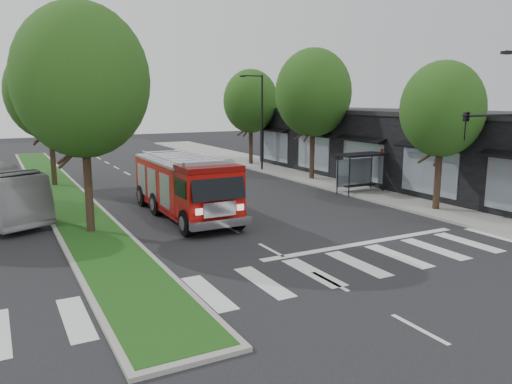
% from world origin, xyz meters
% --- Properties ---
extents(ground, '(140.00, 140.00, 0.00)m').
position_xyz_m(ground, '(0.00, 0.00, 0.00)').
color(ground, black).
rests_on(ground, ground).
extents(sidewalk_right, '(5.00, 80.00, 0.15)m').
position_xyz_m(sidewalk_right, '(12.50, 10.00, 0.07)').
color(sidewalk_right, gray).
rests_on(sidewalk_right, ground).
extents(median, '(3.00, 50.00, 0.15)m').
position_xyz_m(median, '(-6.00, 18.00, 0.08)').
color(median, gray).
rests_on(median, ground).
extents(storefront_row, '(8.00, 30.00, 5.00)m').
position_xyz_m(storefront_row, '(17.00, 10.00, 2.50)').
color(storefront_row, black).
rests_on(storefront_row, ground).
extents(bus_shelter, '(3.20, 1.60, 2.61)m').
position_xyz_m(bus_shelter, '(11.20, 8.15, 2.04)').
color(bus_shelter, black).
rests_on(bus_shelter, ground).
extents(tree_right_near, '(4.40, 4.40, 8.05)m').
position_xyz_m(tree_right_near, '(11.50, 2.00, 5.51)').
color(tree_right_near, black).
rests_on(tree_right_near, ground).
extents(tree_right_mid, '(5.60, 5.60, 9.72)m').
position_xyz_m(tree_right_mid, '(11.50, 14.00, 6.49)').
color(tree_right_mid, black).
rests_on(tree_right_mid, ground).
extents(tree_right_far, '(5.00, 5.00, 8.73)m').
position_xyz_m(tree_right_far, '(11.50, 24.00, 5.84)').
color(tree_right_far, black).
rests_on(tree_right_far, ground).
extents(tree_median_near, '(5.80, 5.80, 10.16)m').
position_xyz_m(tree_median_near, '(-6.00, 6.00, 6.81)').
color(tree_median_near, black).
rests_on(tree_median_near, ground).
extents(tree_median_far, '(5.60, 5.60, 9.72)m').
position_xyz_m(tree_median_far, '(-6.00, 20.00, 6.49)').
color(tree_median_far, black).
rests_on(tree_median_far, ground).
extents(streetlight_right_far, '(2.11, 0.20, 8.00)m').
position_xyz_m(streetlight_right_far, '(10.35, 20.00, 4.48)').
color(streetlight_right_far, black).
rests_on(streetlight_right_far, ground).
extents(fire_engine, '(2.92, 9.46, 3.28)m').
position_xyz_m(fire_engine, '(-1.02, 7.28, 1.57)').
color(fire_engine, '#640705').
rests_on(fire_engine, ground).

